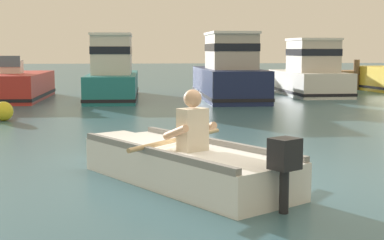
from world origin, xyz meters
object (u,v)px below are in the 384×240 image
moored_boat_red (14,87)px  moored_boat_teal (113,75)px  mooring_buoy (3,111)px  moored_boat_navy (229,75)px  moored_boat_white (310,74)px  rowboat_with_person (182,163)px

moored_boat_red → moored_boat_teal: 3.31m
moored_boat_red → mooring_buoy: bearing=-80.9°
moored_boat_red → moored_boat_navy: bearing=-4.9°
moored_boat_white → moored_boat_navy: bearing=-155.5°
moored_boat_white → rowboat_with_person: bearing=-113.6°
moored_boat_teal → moored_boat_white: 7.20m
moored_boat_navy → moored_boat_white: (3.26, 1.48, -0.07)m
moored_boat_teal → mooring_buoy: (-2.35, -5.75, -0.57)m
moored_boat_teal → moored_boat_navy: bearing=-7.4°
rowboat_with_person → moored_boat_navy: (2.57, 11.83, 0.58)m
moored_boat_teal → rowboat_with_person: bearing=-83.9°
rowboat_with_person → moored_boat_red: moored_boat_red is taller
moored_boat_teal → moored_boat_navy: moored_boat_navy is taller
moored_boat_navy → mooring_buoy: 8.16m
moored_boat_red → moored_boat_teal: (3.29, -0.11, 0.38)m
rowboat_with_person → moored_boat_red: size_ratio=0.72×
moored_boat_red → mooring_buoy: size_ratio=10.22×
rowboat_with_person → moored_boat_navy: 12.12m
moored_boat_red → moored_boat_navy: moored_boat_navy is taller
moored_boat_teal → mooring_buoy: 6.23m
mooring_buoy → moored_boat_white: bearing=35.4°
moored_boat_navy → moored_boat_white: size_ratio=1.21×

